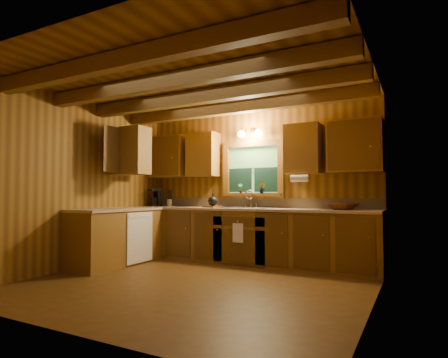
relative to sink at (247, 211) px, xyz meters
name	(u,v)px	position (x,y,z in m)	size (l,w,h in m)	color
room	(195,181)	(0.00, -1.60, 0.44)	(4.20, 4.20, 4.20)	#4C3212
ceiling_beams	(195,88)	(0.00, -1.60, 1.63)	(4.20, 2.54, 0.18)	brown
base_cabinets	(211,237)	(-0.49, -0.32, -0.43)	(4.20, 2.22, 0.86)	brown
countertop	(212,209)	(-0.48, -0.31, 0.02)	(4.20, 2.24, 0.04)	tan
backsplash	(253,203)	(0.00, 0.28, 0.12)	(4.20, 0.02, 0.16)	tan
dishwasher_panel	(140,237)	(-1.47, -0.92, -0.43)	(0.02, 0.60, 0.80)	white
upper_cabinets	(212,152)	(-0.56, -0.18, 0.98)	(4.19, 1.77, 0.78)	brown
window	(253,171)	(0.00, 0.26, 0.67)	(1.12, 0.08, 1.00)	brown
window_sill	(252,195)	(0.00, 0.22, 0.26)	(1.06, 0.14, 0.04)	brown
wall_sconce	(250,133)	(0.00, 0.14, 1.31)	(0.45, 0.21, 0.17)	black
paper_towel_roll	(300,178)	(0.92, -0.07, 0.51)	(0.11, 0.11, 0.27)	white
dish_towel	(238,233)	(0.00, -0.34, -0.34)	(0.18, 0.01, 0.30)	white
sink	(247,211)	(0.00, 0.00, 0.00)	(0.82, 0.48, 0.43)	silver
coffee_maker	(156,198)	(-1.89, 0.02, 0.21)	(0.18, 0.24, 0.33)	black
utensil_crock	(170,202)	(-1.55, -0.01, 0.12)	(0.11, 0.11, 0.31)	silver
cutting_board	(213,207)	(-0.62, -0.05, 0.06)	(0.31, 0.22, 0.03)	#513411
teakettle	(213,201)	(-0.62, -0.05, 0.16)	(0.17, 0.17, 0.21)	black
wicker_basket	(343,206)	(1.54, -0.04, 0.09)	(0.41, 0.41, 0.10)	#48230C
potted_plant_left	(240,188)	(-0.20, 0.18, 0.37)	(0.09, 0.06, 0.18)	#513411
potted_plant_right	(262,188)	(0.19, 0.21, 0.37)	(0.10, 0.08, 0.18)	#513411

